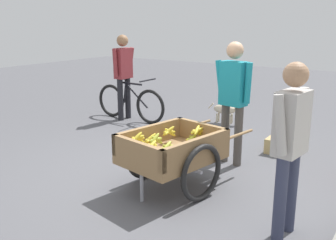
{
  "coord_description": "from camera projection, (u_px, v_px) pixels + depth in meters",
  "views": [
    {
      "loc": [
        3.82,
        2.58,
        1.9
      ],
      "look_at": [
        0.14,
        0.13,
        0.75
      ],
      "focal_mm": 40.87,
      "sensor_mm": 36.0,
      "label": 1
    }
  ],
  "objects": [
    {
      "name": "fruit_cart",
      "position": [
        172.0,
        153.0,
        4.37
      ],
      "size": [
        1.77,
        1.09,
        0.72
      ],
      "color": "#937047",
      "rests_on": "ground"
    },
    {
      "name": "apple_crate",
      "position": [
        279.0,
        143.0,
        5.69
      ],
      "size": [
        0.44,
        0.32,
        0.31
      ],
      "color": "tan",
      "rests_on": "ground"
    },
    {
      "name": "plastic_bucket",
      "position": [
        178.0,
        135.0,
        6.05
      ],
      "size": [
        0.28,
        0.28,
        0.29
      ],
      "primitive_type": "cylinder",
      "color": "#1966B2",
      "rests_on": "ground"
    },
    {
      "name": "bystander_person",
      "position": [
        291.0,
        136.0,
        3.27
      ],
      "size": [
        0.52,
        0.24,
        1.58
      ],
      "color": "#333851",
      "rests_on": "ground"
    },
    {
      "name": "cyclist_person",
      "position": [
        123.0,
        69.0,
        7.38
      ],
      "size": [
        0.52,
        0.22,
        1.65
      ],
      "color": "black",
      "rests_on": "ground"
    },
    {
      "name": "vendor_person",
      "position": [
        233.0,
        92.0,
        5.02
      ],
      "size": [
        0.26,
        0.56,
        1.64
      ],
      "color": "#4C4742",
      "rests_on": "ground"
    },
    {
      "name": "bicycle",
      "position": [
        130.0,
        103.0,
        7.46
      ],
      "size": [
        0.46,
        1.66,
        0.85
      ],
      "color": "black",
      "rests_on": "ground"
    },
    {
      "name": "ground_plane",
      "position": [
        166.0,
        172.0,
        4.94
      ],
      "size": [
        24.0,
        24.0,
        0.0
      ],
      "primitive_type": "plane",
      "color": "#56565B"
    },
    {
      "name": "dog",
      "position": [
        227.0,
        109.0,
        7.24
      ],
      "size": [
        0.22,
        0.67,
        0.4
      ],
      "color": "beige",
      "rests_on": "ground"
    }
  ]
}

